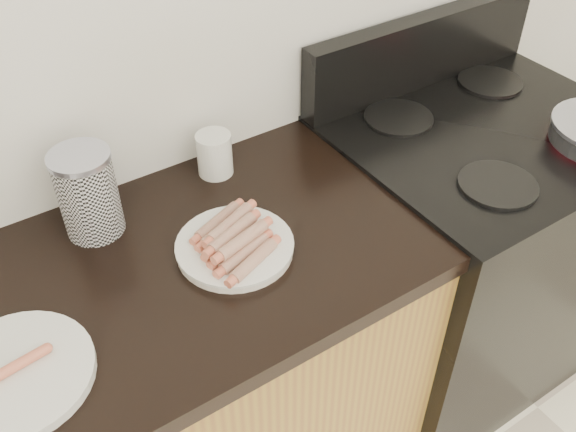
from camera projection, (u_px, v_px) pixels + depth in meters
wall_back at (132, 7)px, 1.26m from camera, size 4.00×0.04×2.60m
stove at (461, 257)px, 1.93m from camera, size 0.76×0.65×0.91m
stove_panel at (422, 51)px, 1.75m from camera, size 0.76×0.06×0.20m
burner_near_left at (498, 185)px, 1.45m from camera, size 0.18×0.18×0.01m
burner_far_left at (398, 118)px, 1.67m from camera, size 0.18×0.18×0.01m
burner_far_right at (490, 82)px, 1.81m from camera, size 0.18×0.18×0.01m
main_plate at (235, 248)px, 1.31m from camera, size 0.31×0.31×0.02m
side_plate at (15, 375)px, 1.07m from camera, size 0.30×0.30×0.02m
hotdog_pile at (234, 238)px, 1.29m from camera, size 0.12×0.20×0.05m
plain_sausages at (12, 368)px, 1.06m from camera, size 0.12×0.03×0.02m
canister at (88, 193)px, 1.30m from camera, size 0.12×0.12×0.19m
mug at (215, 154)px, 1.48m from camera, size 0.11×0.11×0.10m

